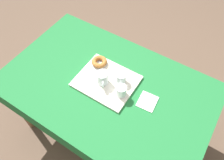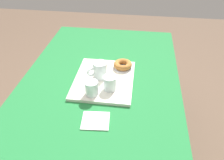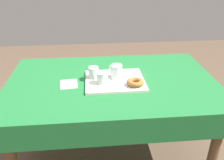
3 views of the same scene
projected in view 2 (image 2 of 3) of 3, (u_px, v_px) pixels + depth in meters
The scene contains 9 objects.
ground_plane at pixel (103, 157), 1.74m from camera, with size 6.00×6.00×0.00m, color brown.
dining_table at pixel (100, 94), 1.36m from camera, with size 1.47×0.92×0.73m.
serving_tray at pixel (104, 80), 1.31m from camera, with size 0.40×0.34×0.02m, color silver.
tea_mug_left at pixel (100, 70), 1.29m from camera, with size 0.09×0.11×0.10m.
water_glass_near at pixel (110, 83), 1.21m from camera, with size 0.07×0.07×0.08m.
water_glass_far at pixel (92, 89), 1.17m from camera, with size 0.07×0.07×0.08m.
donut_plate_left at pixel (123, 67), 1.39m from camera, with size 0.12×0.12×0.01m, color silver.
sugar_donut_left at pixel (123, 65), 1.38m from camera, with size 0.11×0.11×0.03m, color #A3662D.
paper_napkin at pixel (96, 121), 1.06m from camera, with size 0.12×0.13×0.01m, color white.
Camera 2 is at (1.01, 0.21, 1.53)m, focal length 36.06 mm.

